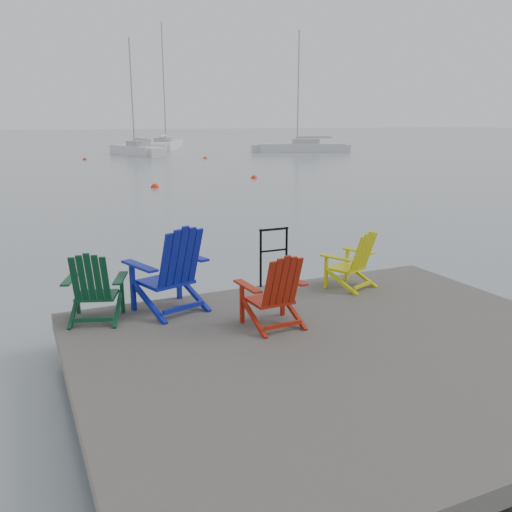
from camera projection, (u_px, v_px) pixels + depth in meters
name	position (u px, v px, depth m)	size (l,w,h in m)	color
ground	(347.00, 386.00, 6.26)	(400.00, 400.00, 0.00)	slate
dock	(348.00, 358.00, 6.17)	(6.00, 5.00, 1.40)	#292624
handrail	(274.00, 251.00, 8.27)	(0.48, 0.04, 0.90)	black
chair_green	(94.00, 286.00, 6.78)	(0.88, 0.84, 0.92)	#0B3E22
chair_blue	(171.00, 269.00, 7.11)	(1.10, 1.04, 1.17)	#0E1991
chair_red	(275.00, 290.00, 6.59)	(0.78, 0.72, 0.94)	#981B0B
chair_yellow	(353.00, 259.00, 8.15)	(0.86, 0.82, 0.89)	#C2C40A
sailboat_near	(137.00, 151.00, 48.47)	(3.60, 7.59, 10.28)	silver
sailboat_mid	(165.00, 145.00, 59.20)	(6.33, 9.98, 13.34)	white
sailboat_far	(302.00, 148.00, 53.30)	(8.57, 4.93, 11.52)	silver
buoy_a	(254.00, 178.00, 28.83)	(0.34, 0.34, 0.34)	red
buoy_b	(155.00, 188.00, 24.82)	(0.38, 0.38, 0.38)	red
buoy_c	(205.00, 158.00, 44.09)	(0.33, 0.33, 0.33)	#C8400B
buoy_d	(85.00, 160.00, 42.48)	(0.34, 0.34, 0.34)	red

